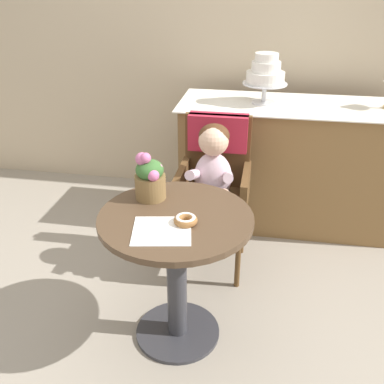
% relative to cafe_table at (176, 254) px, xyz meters
% --- Properties ---
extents(ground_plane, '(8.00, 8.00, 0.00)m').
position_rel_cafe_table_xyz_m(ground_plane, '(0.00, 0.00, -0.51)').
color(ground_plane, gray).
extents(back_wall, '(4.80, 0.10, 2.70)m').
position_rel_cafe_table_xyz_m(back_wall, '(0.00, 1.85, 0.84)').
color(back_wall, '#C1AD8E').
rests_on(back_wall, ground).
extents(cafe_table, '(0.72, 0.72, 0.72)m').
position_rel_cafe_table_xyz_m(cafe_table, '(0.00, 0.00, 0.00)').
color(cafe_table, '#4C3826').
rests_on(cafe_table, ground).
extents(wicker_chair, '(0.42, 0.45, 0.95)m').
position_rel_cafe_table_xyz_m(wicker_chair, '(0.09, 0.72, 0.13)').
color(wicker_chair, brown).
rests_on(wicker_chair, ground).
extents(seated_child, '(0.27, 0.32, 0.73)m').
position_rel_cafe_table_xyz_m(seated_child, '(0.09, 0.57, 0.17)').
color(seated_child, silver).
rests_on(seated_child, ground).
extents(paper_napkin, '(0.29, 0.28, 0.00)m').
position_rel_cafe_table_xyz_m(paper_napkin, '(-0.03, -0.14, 0.21)').
color(paper_napkin, white).
rests_on(paper_napkin, cafe_table).
extents(donut_front, '(0.11, 0.11, 0.04)m').
position_rel_cafe_table_xyz_m(donut_front, '(0.06, -0.06, 0.23)').
color(donut_front, '#936033').
rests_on(donut_front, cafe_table).
extents(flower_vase, '(0.15, 0.15, 0.24)m').
position_rel_cafe_table_xyz_m(flower_vase, '(-0.16, 0.15, 0.32)').
color(flower_vase, brown).
rests_on(flower_vase, cafe_table).
extents(display_counter, '(1.56, 0.62, 0.90)m').
position_rel_cafe_table_xyz_m(display_counter, '(0.55, 1.30, -0.05)').
color(display_counter, olive).
rests_on(display_counter, ground).
extents(tiered_cake_stand, '(0.30, 0.30, 0.33)m').
position_rel_cafe_table_xyz_m(tiered_cake_stand, '(0.34, 1.30, 0.59)').
color(tiered_cake_stand, silver).
rests_on(tiered_cake_stand, display_counter).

